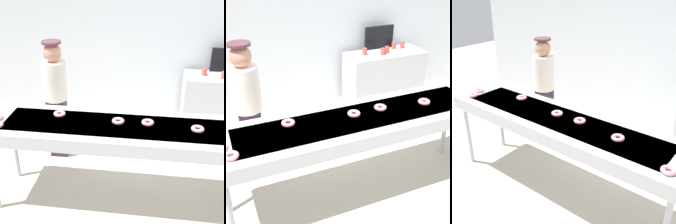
# 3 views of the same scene
# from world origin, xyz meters

# --- Properties ---
(ground_plane) EXTENTS (16.00, 16.00, 0.00)m
(ground_plane) POSITION_xyz_m (0.00, 0.00, 0.00)
(ground_plane) COLOR beige
(back_wall) EXTENTS (8.00, 0.12, 2.81)m
(back_wall) POSITION_xyz_m (0.00, 2.43, 1.41)
(back_wall) COLOR silver
(back_wall) RESTS_ON ground
(fryer_conveyor) EXTENTS (3.00, 0.74, 1.02)m
(fryer_conveyor) POSITION_xyz_m (0.00, 0.00, 0.94)
(fryer_conveyor) COLOR #B7BABF
(fryer_conveyor) RESTS_ON ground
(strawberry_donut_2) EXTENTS (0.17, 0.17, 0.04)m
(strawberry_donut_2) POSITION_xyz_m (0.24, 0.06, 1.04)
(strawberry_donut_2) COLOR pink
(strawberry_donut_2) RESTS_ON fryer_conveyor
(strawberry_donut_3) EXTENTS (0.18, 0.18, 0.04)m
(strawberry_donut_3) POSITION_xyz_m (-0.73, 0.13, 1.04)
(strawberry_donut_3) COLOR pink
(strawberry_donut_3) RESTS_ON fryer_conveyor
(strawberry_donut_4) EXTENTS (0.18, 0.18, 0.04)m
(strawberry_donut_4) POSITION_xyz_m (0.74, -0.01, 1.04)
(strawberry_donut_4) COLOR pink
(strawberry_donut_4) RESTS_ON fryer_conveyor
(strawberry_donut_5) EXTENTS (0.18, 0.18, 0.04)m
(strawberry_donut_5) POSITION_xyz_m (-0.07, 0.05, 1.04)
(strawberry_donut_5) COLOR pink
(strawberry_donut_5) RESTS_ON fryer_conveyor
(worker_baker) EXTENTS (0.32, 0.32, 1.65)m
(worker_baker) POSITION_xyz_m (-1.00, 0.87, 0.94)
(worker_baker) COLOR #36213D
(worker_baker) RESTS_ON ground
(prep_counter) EXTENTS (1.34, 0.57, 0.90)m
(prep_counter) POSITION_xyz_m (1.44, 1.98, 0.45)
(prep_counter) COLOR #B7BABF
(prep_counter) RESTS_ON ground
(paper_cup_1) EXTENTS (0.07, 0.07, 0.11)m
(paper_cup_1) POSITION_xyz_m (1.34, 1.89, 0.95)
(paper_cup_1) COLOR #CC4C3F
(paper_cup_1) RESTS_ON prep_counter
(paper_cup_4) EXTENTS (0.07, 0.07, 0.11)m
(paper_cup_4) POSITION_xyz_m (1.06, 2.01, 0.95)
(paper_cup_4) COLOR #CC4C3F
(paper_cup_4) RESTS_ON prep_counter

